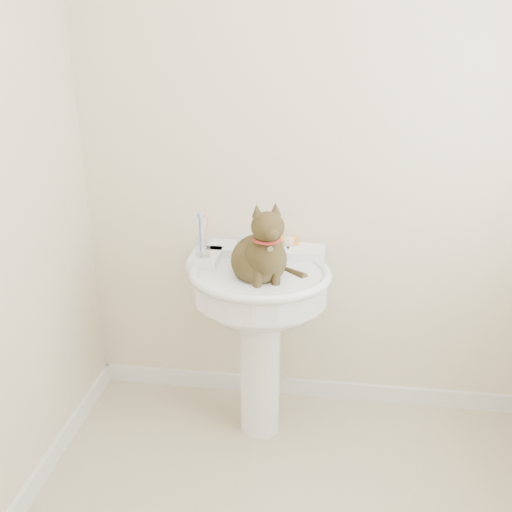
% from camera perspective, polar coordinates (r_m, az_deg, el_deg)
% --- Properties ---
extents(wall_back, '(2.20, 0.00, 2.50)m').
position_cam_1_polar(wall_back, '(2.50, 6.97, 10.32)').
color(wall_back, beige).
rests_on(wall_back, ground).
extents(baseboard_back, '(2.20, 0.02, 0.09)m').
position_cam_1_polar(baseboard_back, '(2.98, 5.87, -13.02)').
color(baseboard_back, white).
rests_on(baseboard_back, floor).
extents(pedestal_sink, '(0.61, 0.60, 0.84)m').
position_cam_1_polar(pedestal_sink, '(2.43, 0.37, -4.64)').
color(pedestal_sink, white).
rests_on(pedestal_sink, floor).
extents(faucet, '(0.28, 0.12, 0.14)m').
position_cam_1_polar(faucet, '(2.48, 0.88, 1.49)').
color(faucet, silver).
rests_on(faucet, pedestal_sink).
extents(soap_bar, '(0.10, 0.07, 0.03)m').
position_cam_1_polar(soap_bar, '(2.56, 3.16, 1.52)').
color(soap_bar, orange).
rests_on(soap_bar, pedestal_sink).
extents(toothbrush_cup, '(0.07, 0.07, 0.19)m').
position_cam_1_polar(toothbrush_cup, '(2.42, -5.31, 1.05)').
color(toothbrush_cup, silver).
rests_on(toothbrush_cup, pedestal_sink).
extents(cat, '(0.25, 0.32, 0.46)m').
position_cam_1_polar(cat, '(2.29, 0.45, 0.09)').
color(cat, '#503F1E').
rests_on(cat, pedestal_sink).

